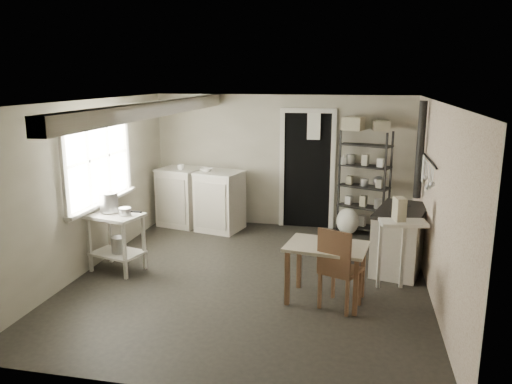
% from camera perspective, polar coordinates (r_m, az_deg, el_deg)
% --- Properties ---
extents(floor, '(5.00, 5.00, 0.00)m').
position_cam_1_polar(floor, '(6.68, -0.53, -9.80)').
color(floor, black).
rests_on(floor, ground).
extents(ceiling, '(5.00, 5.00, 0.00)m').
position_cam_1_polar(ceiling, '(6.17, -0.58, 10.30)').
color(ceiling, silver).
rests_on(ceiling, wall_back).
extents(wall_back, '(4.50, 0.02, 2.30)m').
position_cam_1_polar(wall_back, '(8.74, 2.95, 3.50)').
color(wall_back, '#AAA491').
rests_on(wall_back, ground).
extents(wall_front, '(4.50, 0.02, 2.30)m').
position_cam_1_polar(wall_front, '(4.02, -8.25, -8.13)').
color(wall_front, '#AAA491').
rests_on(wall_front, ground).
extents(wall_left, '(0.02, 5.00, 2.30)m').
position_cam_1_polar(wall_left, '(7.14, -18.48, 0.69)').
color(wall_left, '#AAA491').
rests_on(wall_left, ground).
extents(wall_right, '(0.02, 5.00, 2.30)m').
position_cam_1_polar(wall_right, '(6.26, 20.01, -1.11)').
color(wall_right, '#AAA491').
rests_on(wall_right, ground).
extents(window, '(0.12, 1.76, 1.28)m').
position_cam_1_polar(window, '(7.24, -17.68, 3.72)').
color(window, silver).
rests_on(window, wall_left).
extents(doorway, '(0.96, 0.10, 2.08)m').
position_cam_1_polar(doorway, '(8.68, 5.85, 2.38)').
color(doorway, silver).
rests_on(doorway, ground).
extents(ceiling_beam, '(0.18, 5.00, 0.18)m').
position_cam_1_polar(ceiling_beam, '(6.54, -11.05, 9.34)').
color(ceiling_beam, silver).
rests_on(ceiling_beam, ceiling).
extents(wallpaper_panel, '(0.01, 5.00, 2.30)m').
position_cam_1_polar(wallpaper_panel, '(6.26, 19.92, -1.10)').
color(wallpaper_panel, beige).
rests_on(wallpaper_panel, wall_right).
extents(utensil_rail, '(0.06, 1.20, 0.44)m').
position_cam_1_polar(utensil_rail, '(6.76, 19.08, 3.43)').
color(utensil_rail, '#B1B2B4').
rests_on(utensil_rail, wall_right).
extents(prep_table, '(0.79, 0.65, 0.80)m').
position_cam_1_polar(prep_table, '(7.06, -15.61, -5.56)').
color(prep_table, silver).
rests_on(prep_table, ground).
extents(stockpot, '(0.29, 0.29, 0.26)m').
position_cam_1_polar(stockpot, '(7.02, -16.47, -1.14)').
color(stockpot, '#B1B2B4').
rests_on(stockpot, prep_table).
extents(saucepan, '(0.17, 0.17, 0.09)m').
position_cam_1_polar(saucepan, '(6.86, -14.75, -2.14)').
color(saucepan, '#B1B2B4').
rests_on(saucepan, prep_table).
extents(bucket, '(0.26, 0.26, 0.22)m').
position_cam_1_polar(bucket, '(7.01, -15.42, -5.82)').
color(bucket, '#B1B2B4').
rests_on(bucket, prep_table).
extents(base_cabinets, '(1.67, 1.00, 1.02)m').
position_cam_1_polar(base_cabinets, '(8.80, -6.36, -1.09)').
color(base_cabinets, beige).
rests_on(base_cabinets, ground).
extents(mixing_bowl, '(0.30, 0.30, 0.07)m').
position_cam_1_polar(mixing_bowl, '(8.55, -5.67, 1.91)').
color(mixing_bowl, white).
rests_on(mixing_bowl, base_cabinets).
extents(counter_cup, '(0.13, 0.13, 0.10)m').
position_cam_1_polar(counter_cup, '(8.72, -8.56, 2.16)').
color(counter_cup, white).
rests_on(counter_cup, base_cabinets).
extents(shelf_rack, '(0.88, 0.60, 1.74)m').
position_cam_1_polar(shelf_rack, '(8.48, 12.29, 1.56)').
color(shelf_rack, black).
rests_on(shelf_rack, ground).
extents(shelf_jar, '(0.10, 0.10, 0.17)m').
position_cam_1_polar(shelf_jar, '(8.43, 9.98, 4.42)').
color(shelf_jar, white).
rests_on(shelf_jar, shelf_rack).
extents(storage_box_a, '(0.38, 0.35, 0.21)m').
position_cam_1_polar(storage_box_a, '(8.36, 11.12, 8.79)').
color(storage_box_a, '#BDB798').
rests_on(storage_box_a, shelf_rack).
extents(storage_box_b, '(0.29, 0.27, 0.16)m').
position_cam_1_polar(storage_box_b, '(8.38, 14.19, 8.51)').
color(storage_box_b, '#BDB798').
rests_on(storage_box_b, shelf_rack).
extents(stove, '(0.85, 1.20, 0.85)m').
position_cam_1_polar(stove, '(7.12, 16.12, -5.10)').
color(stove, beige).
rests_on(stove, ground).
extents(stovepipe, '(0.12, 0.12, 1.38)m').
position_cam_1_polar(stovepipe, '(7.38, 18.25, 4.56)').
color(stovepipe, black).
rests_on(stovepipe, stove).
extents(side_ledge, '(0.61, 0.39, 0.87)m').
position_cam_1_polar(side_ledge, '(6.49, 16.24, -6.97)').
color(side_ledge, silver).
rests_on(side_ledge, ground).
extents(oats_box, '(0.16, 0.22, 0.29)m').
position_cam_1_polar(oats_box, '(6.35, 16.06, -1.94)').
color(oats_box, '#BDB798').
rests_on(oats_box, side_ledge).
extents(work_table, '(1.00, 0.77, 0.70)m').
position_cam_1_polar(work_table, '(5.97, 7.98, -8.87)').
color(work_table, beige).
rests_on(work_table, ground).
extents(table_cup, '(0.13, 0.13, 0.09)m').
position_cam_1_polar(table_cup, '(5.76, 10.34, -5.26)').
color(table_cup, white).
rests_on(table_cup, work_table).
extents(chair, '(0.53, 0.54, 0.97)m').
position_cam_1_polar(chair, '(5.80, 9.67, -8.47)').
color(chair, brown).
rests_on(chair, ground).
extents(flour_sack, '(0.40, 0.35, 0.45)m').
position_cam_1_polar(flour_sack, '(8.52, 10.43, -3.22)').
color(flour_sack, white).
rests_on(flour_sack, ground).
extents(floor_crock, '(0.14, 0.14, 0.15)m').
position_cam_1_polar(floor_crock, '(6.29, 11.68, -10.84)').
color(floor_crock, white).
rests_on(floor_crock, ground).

